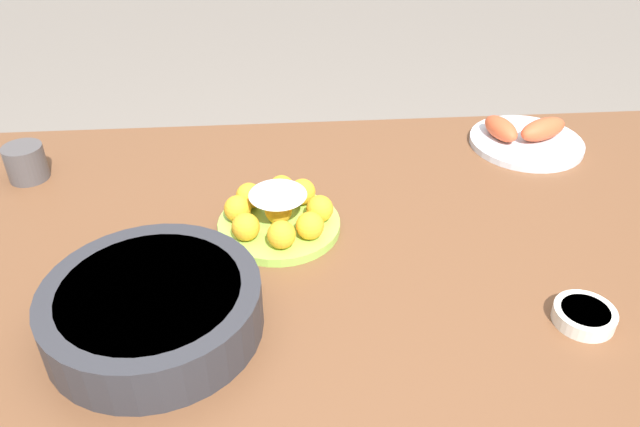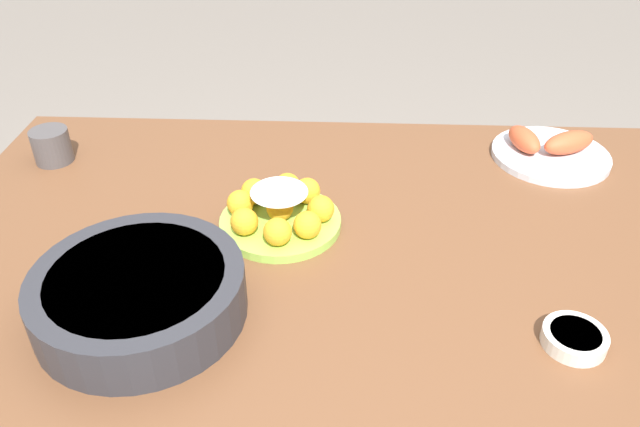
{
  "view_description": "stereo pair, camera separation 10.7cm",
  "coord_description": "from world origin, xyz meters",
  "px_view_note": "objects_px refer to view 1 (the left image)",
  "views": [
    {
      "loc": [
        0.14,
        0.86,
        1.37
      ],
      "look_at": [
        0.07,
        -0.02,
        0.76
      ],
      "focal_mm": 35.0,
      "sensor_mm": 36.0,
      "label": 1
    },
    {
      "loc": [
        0.03,
        0.86,
        1.37
      ],
      "look_at": [
        0.07,
        -0.02,
        0.76
      ],
      "focal_mm": 35.0,
      "sensor_mm": 36.0,
      "label": 2
    }
  ],
  "objects_px": {
    "dining_table": "(359,273)",
    "serving_bowl": "(153,307)",
    "sauce_bowl": "(584,315)",
    "cup_near": "(26,163)",
    "seafood_platter": "(526,137)",
    "cake_plate": "(279,214)"
  },
  "relations": [
    {
      "from": "dining_table",
      "to": "serving_bowl",
      "type": "height_order",
      "value": "serving_bowl"
    },
    {
      "from": "sauce_bowl",
      "to": "dining_table",
      "type": "bearing_deg",
      "value": -38.29
    },
    {
      "from": "sauce_bowl",
      "to": "cup_near",
      "type": "distance_m",
      "value": 1.04
    },
    {
      "from": "dining_table",
      "to": "sauce_bowl",
      "type": "relative_size",
      "value": 17.05
    },
    {
      "from": "sauce_bowl",
      "to": "seafood_platter",
      "type": "height_order",
      "value": "seafood_platter"
    },
    {
      "from": "serving_bowl",
      "to": "cup_near",
      "type": "bearing_deg",
      "value": -54.96
    },
    {
      "from": "serving_bowl",
      "to": "sauce_bowl",
      "type": "relative_size",
      "value": 3.46
    },
    {
      "from": "dining_table",
      "to": "seafood_platter",
      "type": "bearing_deg",
      "value": -142.75
    },
    {
      "from": "cup_near",
      "to": "dining_table",
      "type": "bearing_deg",
      "value": 159.05
    },
    {
      "from": "serving_bowl",
      "to": "dining_table",
      "type": "bearing_deg",
      "value": -148.47
    },
    {
      "from": "dining_table",
      "to": "cake_plate",
      "type": "height_order",
      "value": "cake_plate"
    },
    {
      "from": "serving_bowl",
      "to": "seafood_platter",
      "type": "relative_size",
      "value": 1.28
    },
    {
      "from": "cake_plate",
      "to": "seafood_platter",
      "type": "bearing_deg",
      "value": -153.41
    },
    {
      "from": "cake_plate",
      "to": "sauce_bowl",
      "type": "xyz_separation_m",
      "value": [
        -0.44,
        0.27,
        -0.02
      ]
    },
    {
      "from": "serving_bowl",
      "to": "sauce_bowl",
      "type": "xyz_separation_m",
      "value": [
        -0.62,
        0.03,
        -0.03
      ]
    },
    {
      "from": "dining_table",
      "to": "cup_near",
      "type": "xyz_separation_m",
      "value": [
        0.63,
        -0.24,
        0.12
      ]
    },
    {
      "from": "seafood_platter",
      "to": "cup_near",
      "type": "distance_m",
      "value": 1.03
    },
    {
      "from": "dining_table",
      "to": "cake_plate",
      "type": "relative_size",
      "value": 7.09
    },
    {
      "from": "dining_table",
      "to": "seafood_platter",
      "type": "height_order",
      "value": "seafood_platter"
    },
    {
      "from": "sauce_bowl",
      "to": "cup_near",
      "type": "relative_size",
      "value": 1.17
    },
    {
      "from": "sauce_bowl",
      "to": "serving_bowl",
      "type": "bearing_deg",
      "value": -3.18
    },
    {
      "from": "cake_plate",
      "to": "dining_table",
      "type": "bearing_deg",
      "value": 167.19
    }
  ]
}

